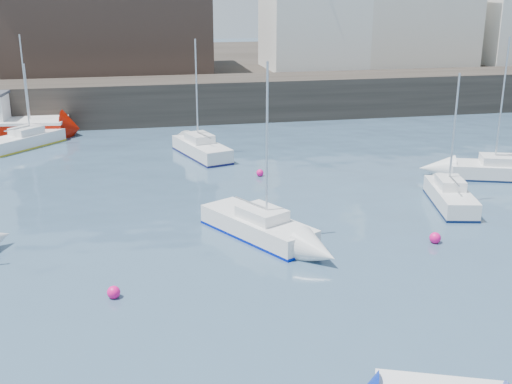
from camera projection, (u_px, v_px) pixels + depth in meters
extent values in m
cube|color=#28231E|center=(194.00, 99.00, 47.74)|extent=(90.00, 5.00, 3.00)
cube|color=#28231E|center=(174.00, 71.00, 64.55)|extent=(90.00, 32.00, 2.80)
cube|color=beige|center=(410.00, 13.00, 56.32)|extent=(10.00, 8.00, 9.00)
cube|color=white|center=(313.00, 29.00, 54.51)|extent=(8.00, 7.00, 6.50)
cube|color=#3D2D26|center=(108.00, 27.00, 52.57)|extent=(16.00, 10.00, 7.00)
cylinder|color=white|center=(406.00, 379.00, 15.83)|extent=(0.16, 0.16, 0.30)
cylinder|color=white|center=(439.00, 383.00, 15.70)|extent=(0.16, 0.16, 0.30)
cube|color=#8C0C00|center=(10.00, 130.00, 42.37)|extent=(7.53, 3.63, 1.00)
cube|color=white|center=(9.00, 121.00, 42.19)|extent=(7.53, 3.63, 0.18)
cylinder|color=silver|center=(27.00, 92.00, 41.70)|extent=(0.09, 0.09, 3.62)
cube|color=white|center=(258.00, 227.00, 25.59)|extent=(4.08, 5.52, 0.80)
cube|color=#001498|center=(258.00, 235.00, 25.70)|extent=(4.12, 5.58, 0.11)
cube|color=white|center=(262.00, 214.00, 25.21)|extent=(2.03, 2.26, 0.45)
cylinder|color=silver|center=(267.00, 144.00, 24.13)|extent=(0.09, 0.09, 6.16)
cube|color=white|center=(450.00, 198.00, 29.10)|extent=(2.41, 4.69, 0.81)
cube|color=#081539|center=(450.00, 205.00, 29.20)|extent=(2.44, 4.73, 0.11)
cube|color=white|center=(450.00, 183.00, 29.12)|extent=(1.40, 1.77, 0.45)
cylinder|color=silver|center=(454.00, 131.00, 28.61)|extent=(0.09, 0.09, 5.15)
cube|color=white|center=(505.00, 171.00, 33.30)|extent=(5.87, 3.53, 0.77)
cube|color=#0F1C3B|center=(504.00, 177.00, 33.40)|extent=(5.92, 3.57, 0.10)
cube|color=white|center=(501.00, 160.00, 33.15)|extent=(2.29, 1.91, 0.43)
cylinder|color=silver|center=(502.00, 102.00, 32.26)|extent=(0.09, 0.09, 6.43)
cube|color=white|center=(202.00, 149.00, 37.57)|extent=(3.08, 5.37, 0.84)
cube|color=#121345|center=(202.00, 155.00, 37.68)|extent=(3.11, 5.42, 0.11)
cube|color=white|center=(200.00, 138.00, 37.59)|extent=(1.70, 2.07, 0.46)
cylinder|color=silver|center=(197.00, 91.00, 36.97)|extent=(0.09, 0.09, 5.88)
cube|color=white|center=(24.00, 141.00, 39.72)|extent=(4.77, 5.00, 0.79)
cube|color=gold|center=(25.00, 146.00, 39.83)|extent=(4.82, 5.05, 0.10)
cube|color=white|center=(26.00, 131.00, 39.75)|extent=(2.16, 2.20, 0.44)
cylinder|color=silver|center=(25.00, 85.00, 39.10)|extent=(0.09, 0.09, 6.02)
sphere|color=#FF107A|center=(114.00, 298.00, 20.63)|extent=(0.42, 0.42, 0.42)
sphere|color=#FF107A|center=(435.00, 243.00, 25.05)|extent=(0.45, 0.45, 0.45)
sphere|color=#FF107A|center=(260.00, 176.00, 33.82)|extent=(0.38, 0.38, 0.38)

